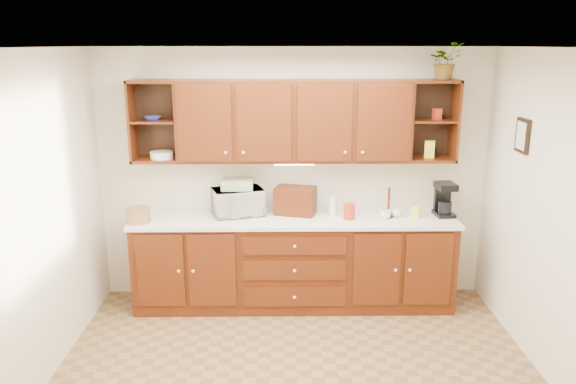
{
  "coord_description": "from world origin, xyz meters",
  "views": [
    {
      "loc": [
        -0.13,
        -3.92,
        2.63
      ],
      "look_at": [
        -0.06,
        1.15,
        1.28
      ],
      "focal_mm": 35.0,
      "sensor_mm": 36.0,
      "label": 1
    }
  ],
  "objects_px": {
    "microwave": "(238,202)",
    "bread_box": "(295,201)",
    "coffee_maker": "(444,199)",
    "potted_plant": "(445,61)"
  },
  "relations": [
    {
      "from": "potted_plant",
      "to": "bread_box",
      "type": "bearing_deg",
      "value": 179.15
    },
    {
      "from": "bread_box",
      "to": "potted_plant",
      "type": "relative_size",
      "value": 1.14
    },
    {
      "from": "bread_box",
      "to": "potted_plant",
      "type": "distance_m",
      "value": 1.99
    },
    {
      "from": "microwave",
      "to": "potted_plant",
      "type": "distance_m",
      "value": 2.44
    },
    {
      "from": "coffee_maker",
      "to": "potted_plant",
      "type": "bearing_deg",
      "value": 150.2
    },
    {
      "from": "bread_box",
      "to": "coffee_maker",
      "type": "xyz_separation_m",
      "value": [
        1.5,
        -0.06,
        0.02
      ]
    },
    {
      "from": "microwave",
      "to": "bread_box",
      "type": "bearing_deg",
      "value": -15.95
    },
    {
      "from": "bread_box",
      "to": "microwave",
      "type": "bearing_deg",
      "value": -161.48
    },
    {
      "from": "coffee_maker",
      "to": "bread_box",
      "type": "bearing_deg",
      "value": 173.43
    },
    {
      "from": "bread_box",
      "to": "coffee_maker",
      "type": "relative_size",
      "value": 1.17
    }
  ]
}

